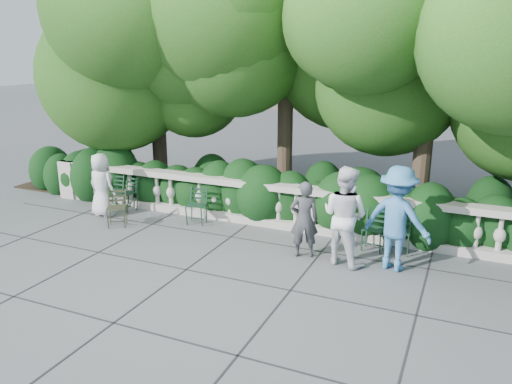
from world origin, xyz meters
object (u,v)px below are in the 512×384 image
at_px(person_businessman, 102,185).
at_px(chair_e, 397,256).
at_px(chair_c, 195,226).
at_px(chair_a, 123,212).
at_px(chair_d, 370,253).
at_px(chair_b, 111,209).
at_px(person_older_blue, 397,219).
at_px(chair_weathered, 117,228).
at_px(person_casual_man, 345,216).
at_px(person_woman_grey, 304,219).

bearing_deg(person_businessman, chair_e, -170.00).
bearing_deg(chair_c, person_businessman, 175.61).
relative_size(chair_a, chair_e, 1.00).
height_order(chair_a, chair_d, same).
relative_size(chair_b, person_older_blue, 0.44).
bearing_deg(chair_weathered, chair_a, 91.47).
bearing_deg(person_casual_man, chair_weathered, 20.73).
distance_m(chair_c, chair_e, 4.45).
distance_m(chair_b, person_woman_grey, 5.44).
relative_size(chair_d, chair_weathered, 1.00).
bearing_deg(chair_c, person_older_blue, -17.10).
height_order(person_casual_man, person_older_blue, person_older_blue).
distance_m(person_businessman, person_casual_man, 5.93).
bearing_deg(person_casual_man, person_businessman, 14.58).
height_order(chair_b, person_casual_man, person_casual_man).
xyz_separation_m(chair_d, chair_e, (0.50, 0.06, 0.00)).
height_order(chair_e, person_casual_man, person_casual_man).
distance_m(chair_b, person_older_blue, 7.11).
bearing_deg(chair_c, person_woman_grey, -23.33).
bearing_deg(person_businessman, chair_weathered, 152.32).
relative_size(chair_c, person_woman_grey, 0.57).
bearing_deg(person_casual_man, person_older_blue, -153.80).
bearing_deg(person_casual_man, chair_d, -101.16).
xyz_separation_m(chair_d, person_businessman, (-6.31, -0.30, 0.76)).
distance_m(chair_weathered, person_businessman, 1.30).
height_order(chair_e, chair_weathered, same).
bearing_deg(person_woman_grey, chair_e, -179.94).
bearing_deg(chair_d, chair_b, -178.61).
bearing_deg(person_casual_man, chair_a, 10.16).
bearing_deg(person_woman_grey, chair_a, -33.16).
xyz_separation_m(chair_c, chair_weathered, (-1.49, -0.85, 0.00)).
height_order(chair_b, person_older_blue, person_older_blue).
bearing_deg(chair_a, chair_d, 12.99).
xyz_separation_m(person_businessman, person_woman_grey, (5.15, -0.38, -0.02)).
relative_size(chair_e, person_casual_man, 0.46).
relative_size(chair_c, person_older_blue, 0.44).
height_order(chair_a, chair_b, same).
bearing_deg(chair_c, person_casual_man, -20.74).
relative_size(chair_d, person_woman_grey, 0.57).
distance_m(chair_c, chair_d, 3.95).
distance_m(chair_d, person_older_blue, 1.22).
relative_size(chair_c, person_businessman, 0.55).
xyz_separation_m(chair_e, person_businessman, (-6.81, -0.36, 0.76)).
xyz_separation_m(chair_a, chair_b, (-0.40, 0.03, 0.00)).
distance_m(person_woman_grey, person_casual_man, 0.79).
distance_m(chair_a, chair_weathered, 1.22).
height_order(person_woman_grey, person_older_blue, person_older_blue).
bearing_deg(chair_b, chair_d, -3.96).
bearing_deg(chair_a, person_casual_man, 6.08).
xyz_separation_m(chair_b, person_woman_grey, (5.32, -0.84, 0.74)).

